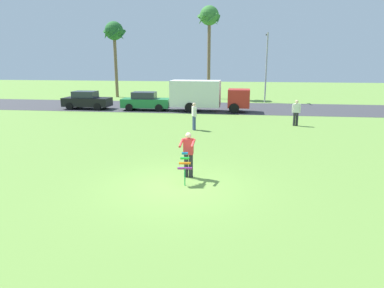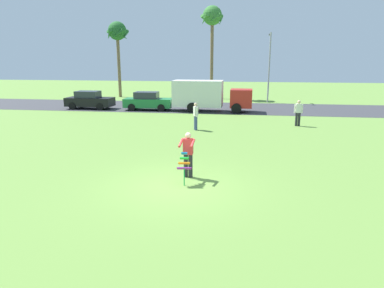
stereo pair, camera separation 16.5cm
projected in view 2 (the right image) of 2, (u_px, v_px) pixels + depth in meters
ground_plane at (176, 186)px, 12.19m from camera, size 120.00×120.00×0.00m
road_strip at (218, 108)px, 32.11m from camera, size 120.00×8.00×0.01m
person_kite_flyer at (188, 153)px, 12.91m from camera, size 0.55×0.67×1.73m
kite_held at (184, 164)px, 12.24m from camera, size 0.53×0.68×1.11m
parked_car_black at (90, 100)px, 31.25m from camera, size 4.23×1.90×1.60m
parked_car_green at (148, 101)px, 30.48m from camera, size 4.26×1.95×1.60m
parked_truck_red_cab at (207, 95)px, 29.58m from camera, size 6.73×2.20×2.62m
palm_tree_left_near at (117, 34)px, 39.80m from camera, size 2.58×2.71×8.61m
palm_tree_right_near at (212, 20)px, 38.03m from camera, size 2.58×2.71×10.11m
streetlight_pole at (269, 63)px, 35.23m from camera, size 0.24×1.65×7.00m
person_walker_near at (196, 115)px, 21.73m from camera, size 0.35×0.53×1.73m
person_walker_far at (298, 112)px, 23.06m from camera, size 0.57×0.24×1.73m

